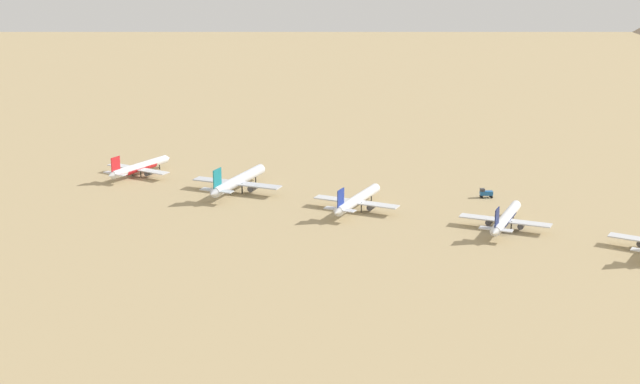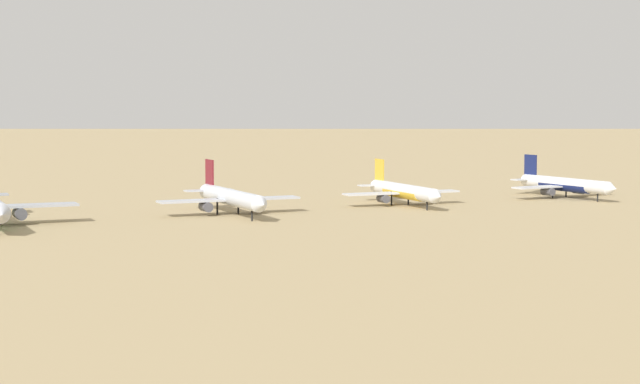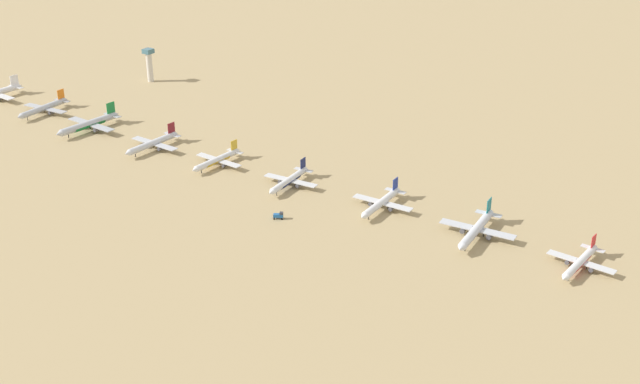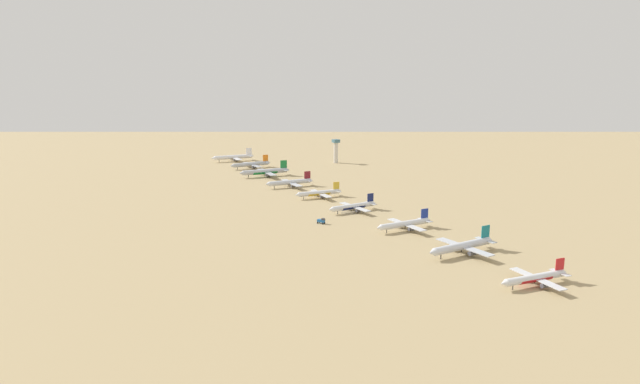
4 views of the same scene
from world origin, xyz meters
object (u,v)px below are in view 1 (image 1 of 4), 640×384
Objects in this scene: parked_jet_5 at (506,218)px; parked_jet_7 at (238,181)px; parked_jet_8 at (139,167)px; service_truck at (486,193)px; parked_jet_6 at (357,200)px.

parked_jet_5 is 114.81m from parked_jet_7.
parked_jet_7 reaches higher than parked_jet_8.
parked_jet_7 is 103.16m from service_truck.
parked_jet_8 is 7.11× the size of service_truck.
parked_jet_8 is at bearing 87.62° from parked_jet_7.
parked_jet_8 is (3.23, 109.40, -0.31)m from parked_jet_6.
parked_jet_5 is at bearing -152.03° from service_truck.
parked_jet_6 is 0.88× the size of parked_jet_7.
service_truck is (39.28, -95.36, -2.66)m from parked_jet_7.
parked_jet_7 is at bearing 91.36° from parked_jet_5.
parked_jet_8 is (-0.49, 168.30, -0.13)m from parked_jet_5.
service_truck is (37.06, -148.89, -1.81)m from parked_jet_8.
parked_jet_7 is at bearing 112.39° from service_truck.
parked_jet_8 reaches higher than service_truck.
parked_jet_5 reaches higher than service_truck.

